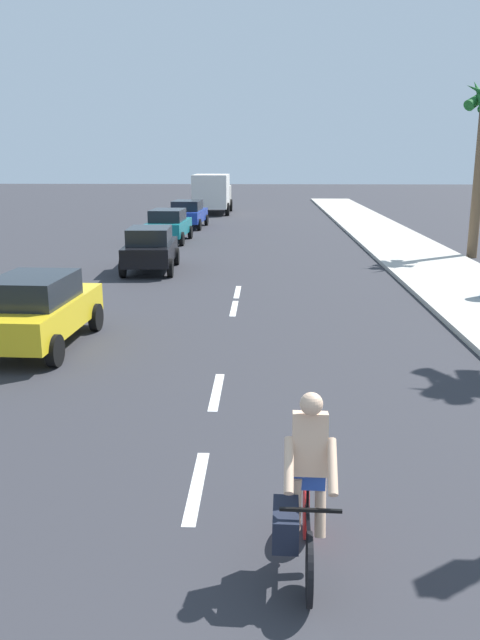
# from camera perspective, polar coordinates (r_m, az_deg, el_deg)

# --- Properties ---
(ground_plane) EXTENTS (160.00, 160.00, 0.00)m
(ground_plane) POSITION_cam_1_polar(r_m,az_deg,el_deg) (20.54, -0.06, 3.36)
(ground_plane) COLOR #2D2D33
(sidewalk_strip) EXTENTS (3.60, 80.00, 0.14)m
(sidewalk_strip) POSITION_cam_1_polar(r_m,az_deg,el_deg) (23.32, 17.70, 4.18)
(sidewalk_strip) COLOR #B2ADA3
(sidewalk_strip) RESTS_ON ground
(lane_stripe_2) EXTENTS (0.16, 1.80, 0.01)m
(lane_stripe_2) POSITION_cam_1_polar(r_m,az_deg,el_deg) (8.09, -3.92, -14.69)
(lane_stripe_2) COLOR white
(lane_stripe_2) RESTS_ON ground
(lane_stripe_3) EXTENTS (0.16, 1.80, 0.01)m
(lane_stripe_3) POSITION_cam_1_polar(r_m,az_deg,el_deg) (11.05, -2.12, -6.45)
(lane_stripe_3) COLOR white
(lane_stripe_3) RESTS_ON ground
(lane_stripe_4) EXTENTS (0.16, 1.80, 0.01)m
(lane_stripe_4) POSITION_cam_1_polar(r_m,az_deg,el_deg) (17.04, -0.54, 1.07)
(lane_stripe_4) COLOR white
(lane_stripe_4) RESTS_ON ground
(lane_stripe_5) EXTENTS (0.16, 1.80, 0.01)m
(lane_stripe_5) POSITION_cam_1_polar(r_m,az_deg,el_deg) (19.14, -0.23, 2.55)
(lane_stripe_5) COLOR white
(lane_stripe_5) RESTS_ON ground
(cyclist) EXTENTS (0.62, 1.71, 1.82)m
(cyclist) POSITION_cam_1_polar(r_m,az_deg,el_deg) (6.31, 5.78, -15.13)
(cyclist) COLOR black
(cyclist) RESTS_ON ground
(parked_car_yellow) EXTENTS (1.95, 3.97, 1.57)m
(parked_car_yellow) POSITION_cam_1_polar(r_m,az_deg,el_deg) (14.06, -17.82, 0.97)
(parked_car_yellow) COLOR gold
(parked_car_yellow) RESTS_ON ground
(parked_car_black) EXTENTS (1.97, 3.92, 1.57)m
(parked_car_black) POSITION_cam_1_polar(r_m,az_deg,el_deg) (22.87, -8.08, 6.47)
(parked_car_black) COLOR black
(parked_car_black) RESTS_ON ground
(parked_car_teal) EXTENTS (1.97, 4.07, 1.57)m
(parked_car_teal) POSITION_cam_1_polar(r_m,az_deg,el_deg) (30.85, -6.48, 8.55)
(parked_car_teal) COLOR #14727A
(parked_car_teal) RESTS_ON ground
(parked_car_blue) EXTENTS (2.08, 4.20, 1.57)m
(parked_car_blue) POSITION_cam_1_polar(r_m,az_deg,el_deg) (37.17, -4.72, 9.57)
(parked_car_blue) COLOR #1E389E
(parked_car_blue) RESTS_ON ground
(delivery_truck) EXTENTS (2.69, 6.25, 2.80)m
(delivery_truck) POSITION_cam_1_polar(r_m,az_deg,el_deg) (46.83, -2.52, 11.41)
(delivery_truck) COLOR beige
(delivery_truck) RESTS_ON ground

